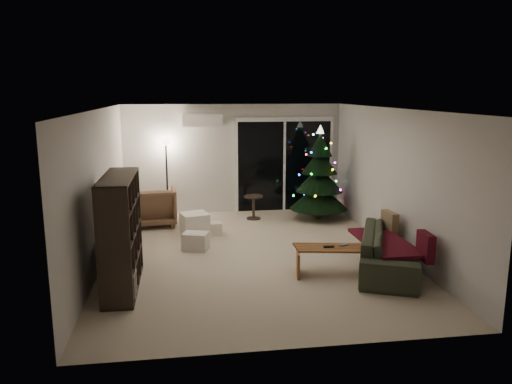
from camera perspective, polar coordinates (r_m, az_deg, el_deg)
room at (r=9.96m, az=1.03°, el=1.21°), size 6.50×7.51×2.60m
bookshelf at (r=7.36m, az=-16.73°, el=-4.55°), size 0.92×1.68×1.64m
media_cabinet at (r=8.88m, az=-15.22°, el=-4.98°), size 0.46×1.09×0.67m
stereo at (r=8.78m, az=-15.36°, el=-2.44°), size 0.34×0.40×0.14m
armchair at (r=10.70m, az=-11.50°, el=-1.63°), size 0.94×0.96×0.81m
ottoman at (r=9.88m, az=-7.02°, el=-3.68°), size 0.60×0.60×0.44m
cardboard_box_a at (r=9.01m, az=-6.92°, el=-5.61°), size 0.52×0.45×0.31m
cardboard_box_b at (r=9.90m, az=-5.00°, el=-4.20°), size 0.36×0.28×0.25m
side_table at (r=11.04m, az=-0.28°, el=-1.76°), size 0.49×0.49×0.52m
floor_lamp at (r=11.33m, az=-10.13°, el=1.50°), size 0.28×0.28×1.73m
sofa at (r=8.21m, az=15.08°, el=-6.47°), size 1.63×2.32×0.63m
sofa_throw at (r=8.13m, az=14.48°, el=-5.57°), size 0.68×1.56×0.05m
cushion_a at (r=8.81m, az=15.00°, el=-3.51°), size 0.16×0.42×0.42m
cushion_b at (r=7.68m, az=18.81°, el=-5.94°), size 0.15×0.42×0.42m
coffee_table at (r=7.93m, az=9.31°, el=-7.66°), size 1.39×0.69×0.42m
remote_a at (r=7.82m, az=8.31°, el=-6.20°), size 0.17×0.05×0.02m
remote_b at (r=7.94m, az=9.95°, el=-5.99°), size 0.16×0.09×0.02m
christmas_tree at (r=10.98m, az=7.26°, el=2.18°), size 1.53×1.53×2.07m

